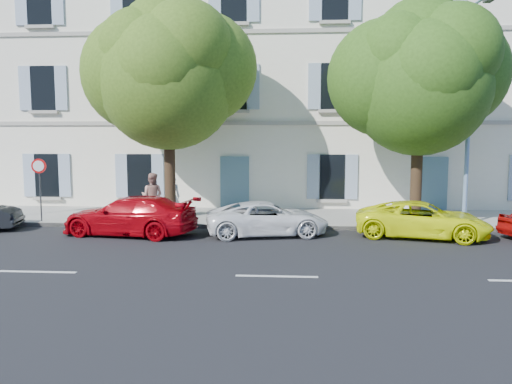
# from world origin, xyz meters

# --- Properties ---
(ground) EXTENTS (90.00, 90.00, 0.00)m
(ground) POSITION_xyz_m (0.00, 0.00, 0.00)
(ground) COLOR black
(sidewalk) EXTENTS (36.00, 4.50, 0.15)m
(sidewalk) POSITION_xyz_m (0.00, 4.45, 0.07)
(sidewalk) COLOR #A09E96
(sidewalk) RESTS_ON ground
(kerb) EXTENTS (36.00, 0.16, 0.16)m
(kerb) POSITION_xyz_m (0.00, 2.28, 0.08)
(kerb) COLOR #9E998E
(kerb) RESTS_ON ground
(building) EXTENTS (28.00, 7.00, 12.00)m
(building) POSITION_xyz_m (0.00, 10.20, 6.00)
(building) COLOR white
(building) RESTS_ON ground
(car_red_coupe) EXTENTS (4.91, 2.66, 1.35)m
(car_red_coupe) POSITION_xyz_m (-5.19, 0.84, 0.68)
(car_red_coupe) COLOR #A7040E
(car_red_coupe) RESTS_ON ground
(car_white_coupe) EXTENTS (4.49, 2.71, 1.16)m
(car_white_coupe) POSITION_xyz_m (-0.46, 1.11, 0.58)
(car_white_coupe) COLOR white
(car_white_coupe) RESTS_ON ground
(car_yellow_supercar) EXTENTS (4.72, 2.99, 1.21)m
(car_yellow_supercar) POSITION_xyz_m (4.77, 1.09, 0.61)
(car_yellow_supercar) COLOR #F4FF0A
(car_yellow_supercar) RESTS_ON ground
(tree_left) EXTENTS (5.42, 5.42, 8.41)m
(tree_left) POSITION_xyz_m (-4.43, 3.55, 5.56)
(tree_left) COLOR #3A2819
(tree_left) RESTS_ON sidewalk
(tree_right) EXTENTS (5.15, 5.15, 7.93)m
(tree_right) POSITION_xyz_m (5.00, 3.03, 5.24)
(tree_right) COLOR #3A2819
(tree_right) RESTS_ON sidewalk
(road_sign) EXTENTS (0.55, 0.14, 2.40)m
(road_sign) POSITION_xyz_m (-9.23, 2.54, 1.88)
(road_sign) COLOR #383A3D
(road_sign) RESTS_ON sidewalk
(street_lamp) EXTENTS (0.25, 1.67, 7.88)m
(street_lamp) POSITION_xyz_m (6.72, 2.64, 4.62)
(street_lamp) COLOR #7293BF
(street_lamp) RESTS_ON sidewalk
(pedestrian_a) EXTENTS (0.71, 0.59, 1.68)m
(pedestrian_a) POSITION_xyz_m (-4.40, 3.76, 0.99)
(pedestrian_a) COLOR silver
(pedestrian_a) RESTS_ON sidewalk
(pedestrian_b) EXTENTS (0.94, 0.76, 1.82)m
(pedestrian_b) POSITION_xyz_m (-5.11, 3.38, 1.06)
(pedestrian_b) COLOR tan
(pedestrian_b) RESTS_ON sidewalk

